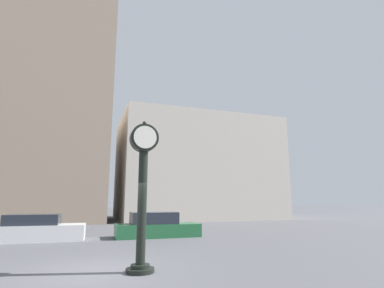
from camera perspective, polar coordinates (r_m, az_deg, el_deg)
name	(u,v)px	position (r m, az deg, el deg)	size (l,w,h in m)	color
ground_plane	(98,272)	(9.59, -17.56, -22.22)	(200.00, 200.00, 0.00)	#515156
building_tall_tower	(52,44)	(37.69, -25.05, 16.90)	(12.69, 12.00, 37.75)	gray
building_storefront_row	(195,170)	(35.67, 0.66, -4.91)	(17.63, 12.00, 11.30)	beige
street_clock	(143,184)	(9.05, -9.38, -7.59)	(0.84, 0.80, 4.39)	black
car_white	(36,230)	(17.54, -27.56, -14.27)	(4.62, 1.94, 1.32)	silver
car_green	(157,227)	(17.58, -6.78, -15.35)	(4.67, 1.81, 1.36)	#236038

